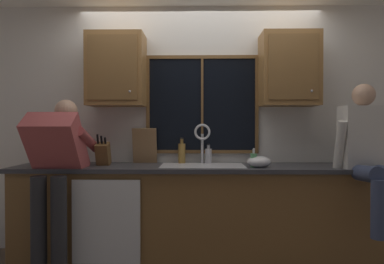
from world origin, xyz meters
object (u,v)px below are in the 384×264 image
(person_standing, at_px, (56,165))
(bottle_tall_clear, at_px, (208,155))
(cutting_board, at_px, (145,146))
(person_sitting_on_counter, at_px, (369,148))
(soap_dispenser, at_px, (254,160))
(bottle_green_glass, at_px, (182,153))
(mixing_bowl, at_px, (259,162))
(knife_block, at_px, (103,154))

(person_standing, bearing_deg, bottle_tall_clear, 20.52)
(cutting_board, relative_size, bottle_tall_clear, 1.85)
(cutting_board, bearing_deg, person_sitting_on_counter, -13.30)
(soap_dispenser, xyz_separation_m, bottle_green_glass, (-0.68, 0.33, 0.04))
(person_sitting_on_counter, bearing_deg, bottle_green_glass, 164.06)
(mixing_bowl, bearing_deg, soap_dispenser, -164.34)
(cutting_board, bearing_deg, person_standing, -143.37)
(person_standing, height_order, bottle_green_glass, person_standing)
(cutting_board, distance_m, bottle_tall_clear, 0.66)
(person_standing, height_order, soap_dispenser, person_standing)
(knife_block, bearing_deg, bottle_green_glass, 15.00)
(knife_block, bearing_deg, soap_dispenser, -5.10)
(person_sitting_on_counter, xyz_separation_m, knife_block, (-2.41, 0.27, -0.08))
(soap_dispenser, relative_size, bottle_tall_clear, 0.90)
(mixing_bowl, distance_m, bottle_tall_clear, 0.55)
(bottle_green_glass, bearing_deg, mixing_bowl, -23.29)
(bottle_green_glass, bearing_deg, soap_dispenser, -25.84)
(bottle_green_glass, bearing_deg, person_standing, -154.69)
(person_sitting_on_counter, height_order, soap_dispenser, person_sitting_on_counter)
(person_standing, relative_size, soap_dispenser, 8.74)
(mixing_bowl, height_order, soap_dispenser, soap_dispenser)
(person_sitting_on_counter, bearing_deg, person_standing, -179.22)
(knife_block, bearing_deg, bottle_tall_clear, 10.86)
(cutting_board, xyz_separation_m, mixing_bowl, (1.11, -0.32, -0.13))
(person_standing, height_order, bottle_tall_clear, person_standing)
(bottle_green_glass, height_order, bottle_tall_clear, bottle_green_glass)
(soap_dispenser, bearing_deg, person_standing, -174.10)
(cutting_board, xyz_separation_m, bottle_green_glass, (0.38, -0.01, -0.07))
(person_standing, relative_size, bottle_green_glass, 5.92)
(person_sitting_on_counter, height_order, knife_block, person_sitting_on_counter)
(person_standing, height_order, person_sitting_on_counter, person_sitting_on_counter)
(knife_block, bearing_deg, cutting_board, 29.59)
(person_sitting_on_counter, bearing_deg, knife_block, 173.55)
(bottle_green_glass, distance_m, bottle_tall_clear, 0.27)
(knife_block, xyz_separation_m, mixing_bowl, (1.48, -0.11, -0.06))
(person_standing, bearing_deg, soap_dispenser, 5.90)
(person_sitting_on_counter, height_order, cutting_board, person_sitting_on_counter)
(cutting_board, xyz_separation_m, soap_dispenser, (1.06, -0.34, -0.11))
(knife_block, xyz_separation_m, bottle_tall_clear, (1.02, 0.20, -0.03))
(cutting_board, relative_size, bottle_green_glass, 1.39)
(person_standing, xyz_separation_m, soap_dispenser, (1.76, 0.18, 0.03))
(knife_block, distance_m, bottle_green_glass, 0.78)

